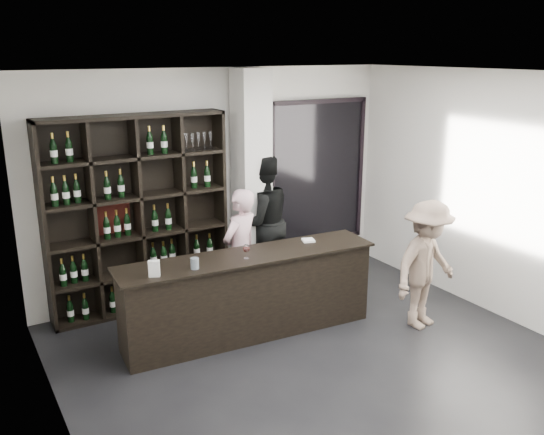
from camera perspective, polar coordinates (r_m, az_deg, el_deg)
floor at (r=5.93m, az=6.95°, el=-15.52°), size 5.00×5.50×0.01m
wine_shelf at (r=7.07m, az=-13.11°, el=0.21°), size 2.20×0.35×2.40m
structural_column at (r=7.49m, az=-2.04°, el=3.50°), size 0.40×0.40×2.90m
glass_panel at (r=8.31m, az=4.54°, el=4.38°), size 1.60×0.08×2.10m
tasting_counter at (r=6.47m, az=-2.27°, el=-7.67°), size 2.91×0.61×0.96m
taster_pink at (r=6.93m, az=-3.15°, el=-3.41°), size 0.67×0.57×1.55m
taster_black at (r=7.62m, az=-1.08°, el=-0.46°), size 0.92×0.74×1.83m
customer at (r=6.80m, az=15.03°, el=-4.55°), size 1.06×0.72×1.51m
wine_glass at (r=6.15m, az=-2.57°, el=-3.30°), size 0.09×0.09×0.18m
spit_cup at (r=5.93m, az=-7.67°, el=-4.53°), size 0.09×0.09×0.12m
napkin_stack at (r=6.74m, az=3.61°, el=-2.27°), size 0.17×0.17×0.02m
card_stand at (r=5.79m, az=-11.60°, el=-4.99°), size 0.12×0.09×0.16m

